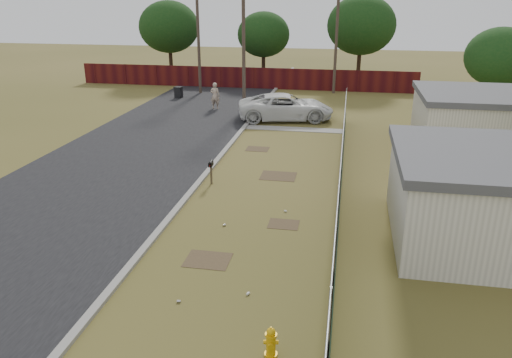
% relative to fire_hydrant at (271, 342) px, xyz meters
% --- Properties ---
extents(ground, '(120.00, 120.00, 0.00)m').
position_rel_fire_hydrant_xyz_m(ground, '(-1.82, 8.98, -0.36)').
color(ground, brown).
rests_on(ground, ground).
extents(street, '(15.10, 60.00, 0.12)m').
position_rel_fire_hydrant_xyz_m(street, '(-8.58, 17.03, -0.35)').
color(street, black).
rests_on(street, ground).
extents(chainlink_fence, '(0.10, 27.06, 2.02)m').
position_rel_fire_hydrant_xyz_m(chainlink_fence, '(1.30, 10.01, 0.43)').
color(chainlink_fence, gray).
rests_on(chainlink_fence, ground).
extents(privacy_fence, '(30.00, 0.12, 1.80)m').
position_rel_fire_hydrant_xyz_m(privacy_fence, '(-7.82, 33.98, 0.54)').
color(privacy_fence, '#4D1210').
rests_on(privacy_fence, ground).
extents(utility_poles, '(12.60, 8.24, 9.00)m').
position_rel_fire_hydrant_xyz_m(utility_poles, '(-5.49, 29.65, 4.33)').
color(utility_poles, '#45382E').
rests_on(utility_poles, ground).
extents(houses, '(9.30, 17.24, 3.10)m').
position_rel_fire_hydrant_xyz_m(houses, '(7.88, 12.11, 1.20)').
color(houses, silver).
rests_on(houses, ground).
extents(horizon_trees, '(33.32, 31.94, 7.78)m').
position_rel_fire_hydrant_xyz_m(horizon_trees, '(-0.98, 32.54, 4.27)').
color(horizon_trees, '#362418').
rests_on(horizon_trees, ground).
extents(fire_hydrant, '(0.36, 0.37, 0.78)m').
position_rel_fire_hydrant_xyz_m(fire_hydrant, '(0.00, 0.00, 0.00)').
color(fire_hydrant, '#DCA30B').
rests_on(fire_hydrant, ground).
extents(mailbox, '(0.19, 0.46, 1.06)m').
position_rel_fire_hydrant_xyz_m(mailbox, '(-4.27, 10.48, 0.48)').
color(mailbox, brown).
rests_on(mailbox, ground).
extents(pickup_truck, '(6.64, 4.09, 1.72)m').
position_rel_fire_hydrant_xyz_m(pickup_truck, '(-2.58, 22.85, 0.50)').
color(pickup_truck, silver).
rests_on(pickup_truck, ground).
extents(pedestrian, '(0.73, 0.51, 1.91)m').
position_rel_fire_hydrant_xyz_m(pedestrian, '(-8.01, 25.24, 0.59)').
color(pedestrian, tan).
rests_on(pedestrian, ground).
extents(trash_bin, '(0.65, 0.71, 0.89)m').
position_rel_fire_hydrant_xyz_m(trash_bin, '(-11.94, 28.66, 0.09)').
color(trash_bin, black).
rests_on(trash_bin, ground).
extents(scattered_litter, '(2.19, 6.54, 0.07)m').
position_rel_fire_hydrant_xyz_m(scattered_litter, '(-1.79, 4.62, -0.32)').
color(scattered_litter, silver).
rests_on(scattered_litter, ground).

